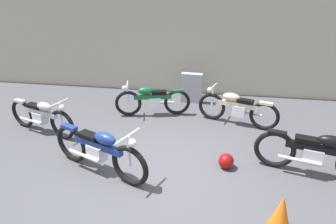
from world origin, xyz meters
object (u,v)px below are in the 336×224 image
Objects in this scene: traffic_cone at (281,212)px; motorcycle_blue at (99,150)px; motorcycle_cream at (237,108)px; stone_marker at (192,88)px; motorcycle_black at (318,153)px; motorcycle_green at (152,100)px; helmet at (226,161)px; motorcycle_silver at (41,116)px.

traffic_cone is 3.16m from motorcycle_blue.
motorcycle_blue is at bearing 61.11° from motorcycle_cream.
motorcycle_black is (2.52, -3.15, 0.04)m from stone_marker.
motorcycle_black is (0.84, 1.40, 0.19)m from traffic_cone.
motorcycle_cream is 3.53m from motorcycle_blue.
motorcycle_blue is (-2.56, -2.43, 0.04)m from motorcycle_cream.
motorcycle_blue is 2.66m from motorcycle_green.
stone_marker is at bearing 92.16° from motorcycle_blue.
helmet is 0.15× the size of motorcycle_cream.
motorcycle_blue reaches higher than traffic_cone.
motorcycle_cream is at bearing 65.94° from motorcycle_blue.
traffic_cone is (1.68, -4.55, -0.15)m from stone_marker.
motorcycle_blue is (-1.35, -3.68, 0.04)m from stone_marker.
stone_marker is 4.03m from motorcycle_silver.
motorcycle_green is at bearing -131.54° from stone_marker.
motorcycle_silver reaches higher than helmet.
motorcycle_silver is 0.90× the size of motorcycle_black.
stone_marker is 3.92m from motorcycle_blue.
traffic_cone is 0.29× the size of motorcycle_green.
traffic_cone is 1.64m from motorcycle_black.
traffic_cone is (0.74, -1.38, 0.13)m from helmet.
motorcycle_cream is at bearing 98.20° from traffic_cone.
motorcycle_blue is 3.91m from motorcycle_black.
motorcycle_black reaches higher than motorcycle_silver.
helmet is at bearing 8.03° from motorcycle_silver.
motorcycle_silver is 2.67m from motorcycle_green.
stone_marker is 2.93× the size of helmet.
motorcycle_blue is (1.88, -1.26, 0.05)m from motorcycle_silver.
motorcycle_black reaches higher than traffic_cone.
motorcycle_green is (-2.61, 3.49, 0.15)m from traffic_cone.
motorcycle_green is (-0.93, -1.05, -0.01)m from stone_marker.
motorcycle_silver is at bearing -173.44° from motorcycle_black.
traffic_cone is at bearing -5.23° from motorcycle_silver.
motorcycle_cream is (0.26, 1.92, 0.28)m from helmet.
stone_marker reaches higher than helmet.
stone_marker is 0.41× the size of motorcycle_black.
motorcycle_black is at bearing 142.10° from motorcycle_cream.
stone_marker is 3.32m from helmet.
motorcycle_blue reaches higher than motorcycle_green.
motorcycle_black is (1.58, 0.01, 0.32)m from helmet.
motorcycle_green is at bearing 131.56° from helmet.
traffic_cone is 0.29× the size of motorcycle_silver.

